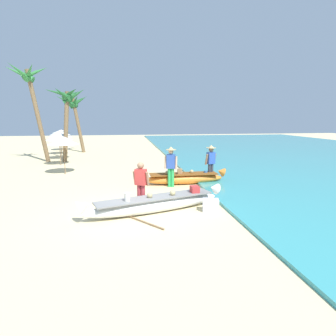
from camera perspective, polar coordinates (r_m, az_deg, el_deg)
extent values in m
plane|color=beige|center=(9.04, -6.96, -8.87)|extent=(80.00, 80.00, 0.00)
ellipsoid|color=white|center=(8.85, -2.57, -7.60)|extent=(4.57, 1.95, 0.47)
cone|color=white|center=(8.19, -17.23, -7.47)|extent=(0.49, 0.49, 0.46)
cone|color=white|center=(9.83, 9.50, -4.15)|extent=(0.49, 0.49, 0.46)
cube|color=gray|center=(8.78, -2.58, -6.13)|extent=(3.87, 1.75, 0.04)
cube|color=#B73333|center=(9.30, 5.58, -4.46)|extent=(0.30, 0.32, 0.24)
sphere|color=tan|center=(8.94, 0.98, -5.21)|extent=(0.18, 0.18, 0.18)
sphere|color=tan|center=(8.69, -3.82, -5.71)|extent=(0.18, 0.18, 0.18)
cylinder|color=silver|center=(8.40, -8.47, -6.06)|extent=(0.17, 0.17, 0.27)
ellipsoid|color=orange|center=(12.48, 3.25, -2.27)|extent=(3.64, 0.72, 0.47)
cone|color=orange|center=(12.17, -4.88, -1.26)|extent=(0.41, 0.42, 0.49)
cone|color=orange|center=(12.92, 10.93, -0.73)|extent=(0.41, 0.42, 0.49)
cube|color=brown|center=(12.43, 3.26, -1.22)|extent=(3.06, 0.73, 0.04)
cylinder|color=#386699|center=(12.73, 7.82, -0.80)|extent=(0.17, 0.17, 0.10)
sphere|color=tan|center=(12.55, 4.94, -0.73)|extent=(0.17, 0.17, 0.17)
cube|color=#9E754C|center=(12.34, 2.46, -0.74)|extent=(0.23, 0.26, 0.24)
sphere|color=tan|center=(12.25, -0.17, -0.96)|extent=(0.18, 0.18, 0.18)
cylinder|color=green|center=(11.91, 0.94, -2.02)|extent=(0.14, 0.14, 0.82)
cylinder|color=green|center=(11.93, 0.28, -2.00)|extent=(0.14, 0.14, 0.82)
cube|color=#3356B2|center=(11.78, 0.61, 1.38)|extent=(0.41, 0.32, 0.61)
cylinder|color=tan|center=(11.74, 1.71, 1.10)|extent=(0.15, 0.22, 0.56)
cylinder|color=tan|center=(11.81, -0.50, 1.16)|extent=(0.15, 0.22, 0.56)
sphere|color=tan|center=(11.72, 0.62, 3.44)|extent=(0.22, 0.22, 0.22)
cylinder|color=tan|center=(11.72, 0.62, 3.83)|extent=(0.44, 0.44, 0.02)
cone|color=tan|center=(11.71, 0.62, 4.17)|extent=(0.26, 0.26, 0.12)
cylinder|color=#B2383D|center=(9.28, -5.99, -5.79)|extent=(0.14, 0.14, 0.78)
cylinder|color=#B2383D|center=(9.22, -5.21, -5.88)|extent=(0.14, 0.14, 0.78)
cube|color=#DB3D38|center=(9.09, -5.67, -1.86)|extent=(0.42, 0.37, 0.53)
cylinder|color=#9E7051|center=(9.22, -6.90, -2.03)|extent=(0.17, 0.21, 0.49)
cylinder|color=#9E7051|center=(9.02, -4.30, -2.26)|extent=(0.17, 0.21, 0.49)
sphere|color=#9E7051|center=(9.02, -5.72, 0.53)|extent=(0.22, 0.22, 0.22)
cylinder|color=#333842|center=(12.89, 8.57, -1.06)|extent=(0.14, 0.14, 0.87)
cylinder|color=#333842|center=(12.97, 9.06, -1.00)|extent=(0.14, 0.14, 0.87)
cube|color=#3356B2|center=(12.81, 8.91, 2.07)|extent=(0.41, 0.33, 0.54)
cylinder|color=#9E7051|center=(12.70, 8.02, 1.79)|extent=(0.15, 0.21, 0.50)
cylinder|color=#9E7051|center=(12.97, 9.66, 1.92)|extent=(0.15, 0.21, 0.50)
sphere|color=#9E7051|center=(12.76, 8.95, 3.81)|extent=(0.22, 0.22, 0.22)
cylinder|color=tan|center=(12.75, 8.96, 4.16)|extent=(0.44, 0.44, 0.02)
cone|color=tan|center=(12.74, 8.97, 4.48)|extent=(0.26, 0.26, 0.12)
cylinder|color=#8E6B47|center=(15.54, -20.75, 2.26)|extent=(0.04, 0.04, 1.90)
cone|color=silver|center=(15.45, -20.95, 5.20)|extent=(1.60, 1.60, 0.32)
cylinder|color=#8E6B47|center=(18.60, -21.52, 3.45)|extent=(0.04, 0.04, 1.90)
cone|color=silver|center=(18.53, -21.69, 5.91)|extent=(1.60, 1.60, 0.32)
cylinder|color=#8E6B47|center=(21.21, -21.32, 4.24)|extent=(0.04, 0.04, 1.90)
cone|color=silver|center=(21.15, -21.46, 6.39)|extent=(1.60, 1.60, 0.32)
cylinder|color=#8E6B47|center=(24.08, -21.41, 4.89)|extent=(0.04, 0.04, 1.90)
cone|color=silver|center=(24.02, -21.53, 6.78)|extent=(1.60, 1.60, 0.32)
cylinder|color=#8E6B47|center=(27.01, -21.14, 5.43)|extent=(0.04, 0.04, 1.90)
cone|color=silver|center=(26.97, -21.25, 7.12)|extent=(1.60, 1.60, 0.32)
cylinder|color=brown|center=(20.52, -25.38, 9.58)|extent=(1.14, 0.28, 6.09)
cone|color=#337F3D|center=(20.72, -25.93, 17.39)|extent=(1.68, 0.39, 1.01)
cone|color=#337F3D|center=(21.13, -26.47, 17.14)|extent=(0.89, 1.45, 1.01)
cone|color=#337F3D|center=(21.24, -27.35, 16.90)|extent=(0.98, 1.50, 1.12)
cone|color=#337F3D|center=(21.06, -28.54, 16.94)|extent=(1.93, 0.61, 1.13)
cone|color=#337F3D|center=(20.46, -28.33, 17.15)|extent=(1.24, 1.88, 1.16)
cone|color=#337F3D|center=(20.37, -26.86, 17.36)|extent=(1.21, 1.68, 1.10)
cylinder|color=brown|center=(19.74, -20.42, 7.92)|extent=(0.73, 0.28, 4.69)
cone|color=#23602D|center=(19.62, -18.89, 14.00)|extent=(1.57, 0.51, 1.16)
cone|color=#23602D|center=(20.08, -19.35, 14.26)|extent=(1.10, 1.58, 0.85)
cone|color=#23602D|center=(20.22, -20.73, 14.13)|extent=(1.32, 1.79, 0.88)
cone|color=#23602D|center=(19.79, -21.64, 14.26)|extent=(1.85, 0.57, 0.78)
cone|color=#23602D|center=(19.47, -21.02, 14.09)|extent=(1.11, 1.36, 1.01)
cone|color=#23602D|center=(19.37, -19.58, 14.48)|extent=(1.27, 1.48, 0.78)
cylinder|color=brown|center=(24.99, -18.12, 8.36)|extent=(0.92, 0.28, 4.63)
cone|color=#23602D|center=(24.99, -18.10, 12.95)|extent=(1.56, 0.39, 1.20)
cone|color=#23602D|center=(25.50, -18.36, 13.07)|extent=(1.26, 1.92, 1.05)
cone|color=#23602D|center=(25.54, -19.41, 12.96)|extent=(1.03, 1.74, 1.08)
cone|color=#23602D|center=(25.18, -20.30, 12.91)|extent=(1.83, 0.43, 1.14)
cone|color=#23602D|center=(24.69, -20.02, 12.98)|extent=(1.38, 1.77, 1.16)
cone|color=#23602D|center=(24.70, -18.77, 13.01)|extent=(1.05, 1.39, 1.12)
cube|color=silver|center=(9.00, 8.84, -7.64)|extent=(0.57, 0.45, 0.40)
cylinder|color=#8E6B47|center=(8.09, -5.33, -10.95)|extent=(1.10, 1.37, 0.05)
ellipsoid|color=#2D60B7|center=(8.71, -9.17, -9.47)|extent=(0.41, 0.38, 0.03)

